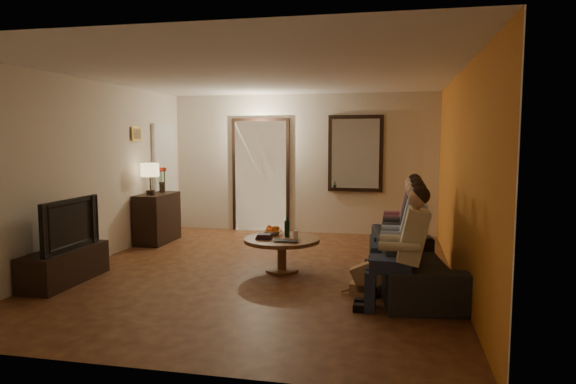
% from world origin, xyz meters
% --- Properties ---
extents(floor, '(5.00, 6.00, 0.01)m').
position_xyz_m(floor, '(0.00, 0.00, 0.00)').
color(floor, '#422011').
rests_on(floor, ground).
extents(ceiling, '(5.00, 6.00, 0.01)m').
position_xyz_m(ceiling, '(0.00, 0.00, 2.60)').
color(ceiling, white).
rests_on(ceiling, back_wall).
extents(back_wall, '(5.00, 0.02, 2.60)m').
position_xyz_m(back_wall, '(0.00, 3.00, 1.30)').
color(back_wall, beige).
rests_on(back_wall, floor).
extents(front_wall, '(5.00, 0.02, 2.60)m').
position_xyz_m(front_wall, '(0.00, -3.00, 1.30)').
color(front_wall, beige).
rests_on(front_wall, floor).
extents(left_wall, '(0.02, 6.00, 2.60)m').
position_xyz_m(left_wall, '(-2.50, 0.00, 1.30)').
color(left_wall, beige).
rests_on(left_wall, floor).
extents(right_wall, '(0.02, 6.00, 2.60)m').
position_xyz_m(right_wall, '(2.50, 0.00, 1.30)').
color(right_wall, beige).
rests_on(right_wall, floor).
extents(orange_accent, '(0.01, 6.00, 2.60)m').
position_xyz_m(orange_accent, '(2.49, 0.00, 1.30)').
color(orange_accent, orange).
rests_on(orange_accent, right_wall).
extents(kitchen_doorway, '(1.00, 0.06, 2.10)m').
position_xyz_m(kitchen_doorway, '(-0.80, 2.98, 1.05)').
color(kitchen_doorway, '#FFE0A5').
rests_on(kitchen_doorway, floor).
extents(door_trim, '(1.12, 0.04, 2.22)m').
position_xyz_m(door_trim, '(-0.80, 2.97, 1.05)').
color(door_trim, black).
rests_on(door_trim, floor).
extents(fridge_glimpse, '(0.45, 0.03, 1.70)m').
position_xyz_m(fridge_glimpse, '(-0.55, 2.98, 0.90)').
color(fridge_glimpse, silver).
rests_on(fridge_glimpse, floor).
extents(mirror_frame, '(1.00, 0.05, 1.40)m').
position_xyz_m(mirror_frame, '(1.00, 2.96, 1.50)').
color(mirror_frame, black).
rests_on(mirror_frame, back_wall).
extents(mirror_glass, '(0.86, 0.02, 1.26)m').
position_xyz_m(mirror_glass, '(1.00, 2.93, 1.50)').
color(mirror_glass, white).
rests_on(mirror_glass, back_wall).
extents(white_door, '(0.06, 0.85, 2.04)m').
position_xyz_m(white_door, '(-2.46, 2.30, 1.02)').
color(white_door, white).
rests_on(white_door, floor).
extents(framed_art, '(0.03, 0.28, 0.24)m').
position_xyz_m(framed_art, '(-2.47, 1.30, 1.85)').
color(framed_art, '#B28C33').
rests_on(framed_art, left_wall).
extents(art_canvas, '(0.01, 0.22, 0.18)m').
position_xyz_m(art_canvas, '(-2.46, 1.30, 1.85)').
color(art_canvas, brown).
rests_on(art_canvas, left_wall).
extents(dresser, '(0.45, 0.94, 0.84)m').
position_xyz_m(dresser, '(-2.25, 1.53, 0.42)').
color(dresser, black).
rests_on(dresser, floor).
extents(table_lamp, '(0.30, 0.30, 0.54)m').
position_xyz_m(table_lamp, '(-2.25, 1.31, 1.11)').
color(table_lamp, beige).
rests_on(table_lamp, dresser).
extents(flower_vase, '(0.14, 0.14, 0.44)m').
position_xyz_m(flower_vase, '(-2.25, 1.75, 1.06)').
color(flower_vase, '#AE2812').
rests_on(flower_vase, dresser).
extents(tv_stand, '(0.45, 1.26, 0.42)m').
position_xyz_m(tv_stand, '(-2.25, -0.99, 0.21)').
color(tv_stand, black).
rests_on(tv_stand, floor).
extents(tv, '(1.08, 0.14, 0.62)m').
position_xyz_m(tv, '(-2.25, -0.99, 0.73)').
color(tv, black).
rests_on(tv, tv_stand).
extents(sofa, '(2.27, 1.14, 0.64)m').
position_xyz_m(sofa, '(1.96, -0.33, 0.32)').
color(sofa, black).
rests_on(sofa, floor).
extents(person_a, '(0.60, 0.40, 1.20)m').
position_xyz_m(person_a, '(1.86, -1.23, 0.60)').
color(person_a, tan).
rests_on(person_a, sofa).
extents(person_b, '(0.60, 0.40, 1.20)m').
position_xyz_m(person_b, '(1.86, -0.63, 0.60)').
color(person_b, tan).
rests_on(person_b, sofa).
extents(person_c, '(0.60, 0.40, 1.20)m').
position_xyz_m(person_c, '(1.86, -0.03, 0.60)').
color(person_c, tan).
rests_on(person_c, sofa).
extents(person_d, '(0.60, 0.40, 1.20)m').
position_xyz_m(person_d, '(1.86, 0.57, 0.60)').
color(person_d, tan).
rests_on(person_d, sofa).
extents(dog, '(0.58, 0.28, 0.56)m').
position_xyz_m(dog, '(1.50, -0.77, 0.28)').
color(dog, '#A76E4D').
rests_on(dog, floor).
extents(coffee_table, '(1.17, 1.17, 0.45)m').
position_xyz_m(coffee_table, '(0.26, 0.09, 0.23)').
color(coffee_table, brown).
rests_on(coffee_table, floor).
extents(bowl, '(0.26, 0.26, 0.06)m').
position_xyz_m(bowl, '(0.08, 0.31, 0.48)').
color(bowl, white).
rests_on(bowl, coffee_table).
extents(oranges, '(0.20, 0.20, 0.08)m').
position_xyz_m(oranges, '(0.08, 0.31, 0.55)').
color(oranges, orange).
rests_on(oranges, bowl).
extents(wine_bottle, '(0.07, 0.07, 0.31)m').
position_xyz_m(wine_bottle, '(0.31, 0.19, 0.60)').
color(wine_bottle, black).
rests_on(wine_bottle, coffee_table).
extents(wine_glass, '(0.06, 0.06, 0.10)m').
position_xyz_m(wine_glass, '(0.44, 0.14, 0.50)').
color(wine_glass, silver).
rests_on(wine_glass, coffee_table).
extents(book_stack, '(0.20, 0.15, 0.07)m').
position_xyz_m(book_stack, '(0.04, -0.01, 0.48)').
color(book_stack, black).
rests_on(book_stack, coffee_table).
extents(laptop, '(0.33, 0.22, 0.03)m').
position_xyz_m(laptop, '(0.36, -0.19, 0.46)').
color(laptop, black).
rests_on(laptop, coffee_table).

